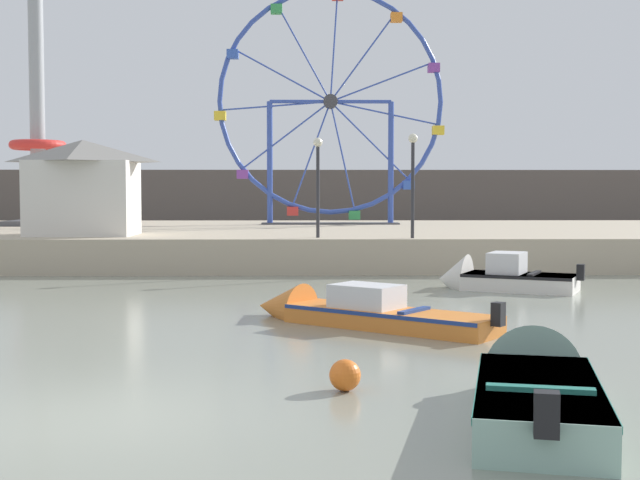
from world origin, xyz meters
name	(u,v)px	position (x,y,z in m)	size (l,w,h in m)	color
ground_plane	(102,416)	(0.00, 0.00, 0.00)	(240.00, 240.00, 0.00)	gray
quay_promenade	(250,241)	(0.00, 27.62, 0.61)	(110.00, 20.00, 1.21)	#B7A88E
distant_town_skyline	(271,201)	(0.00, 50.03, 2.20)	(140.00, 3.00, 4.40)	#564C47
motorboat_white_red_stripe	(494,278)	(7.87, 13.53, 0.32)	(4.17, 3.07, 1.58)	silver
motorboat_orange_hull	(348,311)	(3.38, 7.27, 0.26)	(5.26, 4.45, 1.24)	orange
motorboat_seafoam	(536,387)	(5.41, 0.28, 0.27)	(2.37, 4.71, 1.33)	#93BCAD
ferris_wheel_blue_frame	(330,106)	(3.72, 31.58, 7.06)	(11.35, 1.20, 11.65)	#334CA8
drop_tower_steel_tower	(38,128)	(-10.26, 30.20, 5.87)	(2.80, 2.80, 12.19)	#999EA3
carnival_booth_white_ticket	(83,186)	(-5.60, 20.55, 3.01)	(4.07, 3.25, 3.47)	silver
promenade_lamp_near	(318,171)	(2.92, 18.74, 3.50)	(0.32, 0.32, 3.44)	#2D2D33
promenade_lamp_far	(413,169)	(6.14, 18.37, 3.56)	(0.32, 0.32, 3.55)	#2D2D33
mooring_buoy_orange	(345,375)	(3.03, 1.26, 0.22)	(0.44, 0.44, 0.44)	orange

